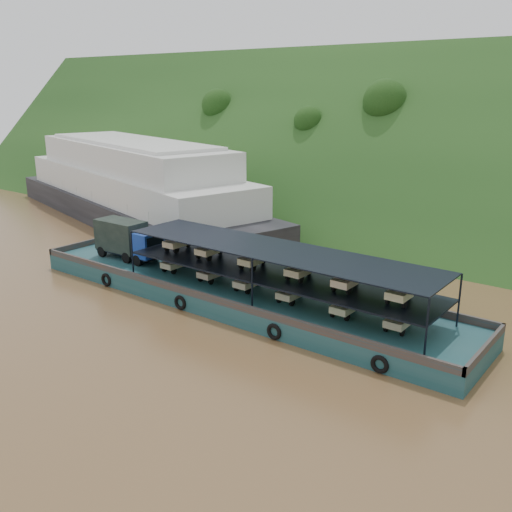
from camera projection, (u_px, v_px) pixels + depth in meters
The scene contains 4 objects.
ground at pixel (252, 317), 38.39m from camera, with size 160.00×160.00×0.00m, color brown.
hillside at pixel (444, 221), 65.76m from camera, with size 140.00×28.00×28.00m, color #163413.
cargo_barge at pixel (228, 286), 41.11m from camera, with size 35.00×7.18×4.54m.
passenger_ferry at pixel (133, 185), 65.72m from camera, with size 46.58×22.58×9.15m.
Camera 1 is at (21.90, -28.12, 14.85)m, focal length 40.00 mm.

